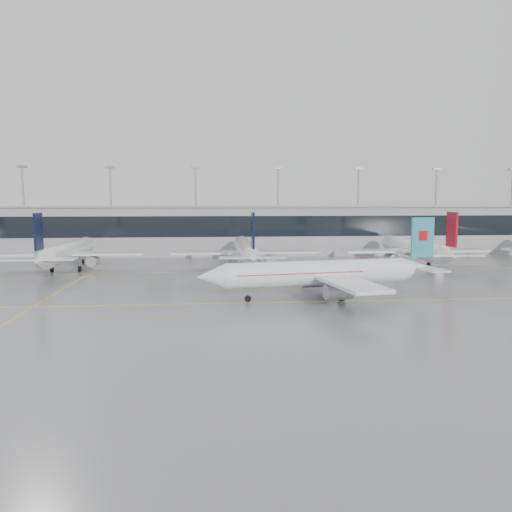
{
  "coord_description": "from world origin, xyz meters",
  "views": [
    {
      "loc": [
        -6.98,
        -65.64,
        13.66
      ],
      "look_at": [
        0.0,
        12.0,
        5.0
      ],
      "focal_mm": 35.0,
      "sensor_mm": 36.0,
      "label": 1
    }
  ],
  "objects": [
    {
      "name": "terminal_glass",
      "position": [
        0.0,
        54.45,
        7.5
      ],
      "size": [
        180.0,
        0.2,
        5.0
      ],
      "primitive_type": "cube",
      "color": "black",
      "rests_on": "ground"
    },
    {
      "name": "parked_jet_b",
      "position": [
        -35.0,
        33.69,
        3.71
      ],
      "size": [
        29.64,
        36.96,
        11.72
      ],
      "rotation": [
        0.0,
        0.0,
        1.57
      ],
      "color": "white",
      "rests_on": "ground"
    },
    {
      "name": "parked_jet_c",
      "position": [
        -0.0,
        33.69,
        3.71
      ],
      "size": [
        29.64,
        36.96,
        11.72
      ],
      "rotation": [
        0.0,
        0.0,
        1.57
      ],
      "color": "white",
      "rests_on": "ground"
    },
    {
      "name": "terminal_roof",
      "position": [
        0.0,
        62.0,
        12.2
      ],
      "size": [
        182.0,
        16.0,
        0.4
      ],
      "primitive_type": "cube",
      "color": "gray",
      "rests_on": "ground"
    },
    {
      "name": "ground",
      "position": [
        0.0,
        0.0,
        0.0
      ],
      "size": [
        320.0,
        320.0,
        0.0
      ],
      "primitive_type": "plane",
      "color": "gray",
      "rests_on": "ground"
    },
    {
      "name": "light_masts",
      "position": [
        0.0,
        68.0,
        13.34
      ],
      "size": [
        156.4,
        1.0,
        22.6
      ],
      "color": "gray",
      "rests_on": "ground"
    },
    {
      "name": "taxi_line_main",
      "position": [
        0.0,
        0.0,
        0.01
      ],
      "size": [
        120.0,
        0.25,
        0.01
      ],
      "primitive_type": "cube",
      "color": "gold",
      "rests_on": "ground"
    },
    {
      "name": "air_canada_jet",
      "position": [
        9.13,
        2.56,
        3.55
      ],
      "size": [
        35.9,
        28.83,
        11.22
      ],
      "rotation": [
        0.0,
        0.0,
        3.3
      ],
      "color": "white",
      "rests_on": "ground"
    },
    {
      "name": "taxi_line_north",
      "position": [
        0.0,
        30.0,
        0.01
      ],
      "size": [
        120.0,
        0.25,
        0.01
      ],
      "primitive_type": "cube",
      "color": "gold",
      "rests_on": "ground"
    },
    {
      "name": "parked_jet_d",
      "position": [
        35.0,
        33.69,
        3.71
      ],
      "size": [
        29.64,
        36.96,
        11.72
      ],
      "rotation": [
        0.0,
        0.0,
        1.57
      ],
      "color": "white",
      "rests_on": "ground"
    },
    {
      "name": "terminal",
      "position": [
        0.0,
        62.0,
        6.0
      ],
      "size": [
        180.0,
        15.0,
        12.0
      ],
      "primitive_type": "cube",
      "color": "#98989B",
      "rests_on": "ground"
    },
    {
      "name": "taxi_line_cross",
      "position": [
        -30.0,
        15.0,
        0.01
      ],
      "size": [
        0.25,
        60.0,
        0.01
      ],
      "primitive_type": "cube",
      "color": "gold",
      "rests_on": "ground"
    }
  ]
}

